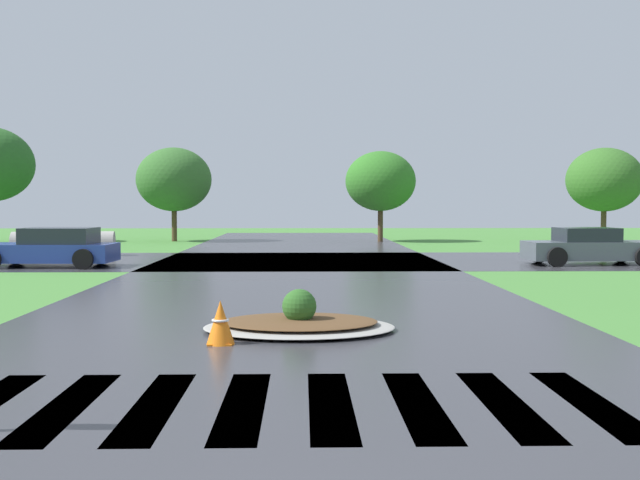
{
  "coord_description": "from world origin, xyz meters",
  "views": [
    {
      "loc": [
        0.16,
        -3.78,
        2.08
      ],
      "look_at": [
        0.51,
        11.54,
        1.35
      ],
      "focal_mm": 43.79,
      "sensor_mm": 36.0,
      "label": 1
    }
  ],
  "objects_px": {
    "car_blue_compact": "(589,247)",
    "traffic_cone": "(220,323)",
    "drainage_pipe_stack": "(64,244)",
    "car_dark_suv": "(51,248)",
    "median_island": "(299,323)"
  },
  "relations": [
    {
      "from": "car_blue_compact",
      "to": "car_dark_suv",
      "type": "distance_m",
      "value": 17.82
    },
    {
      "from": "drainage_pipe_stack",
      "to": "traffic_cone",
      "type": "relative_size",
      "value": 6.05
    },
    {
      "from": "car_dark_suv",
      "to": "drainage_pipe_stack",
      "type": "distance_m",
      "value": 5.31
    },
    {
      "from": "drainage_pipe_stack",
      "to": "traffic_cone",
      "type": "bearing_deg",
      "value": -67.08
    },
    {
      "from": "median_island",
      "to": "car_dark_suv",
      "type": "bearing_deg",
      "value": 122.29
    },
    {
      "from": "median_island",
      "to": "car_blue_compact",
      "type": "height_order",
      "value": "car_blue_compact"
    },
    {
      "from": "traffic_cone",
      "to": "drainage_pipe_stack",
      "type": "bearing_deg",
      "value": 112.92
    },
    {
      "from": "car_blue_compact",
      "to": "traffic_cone",
      "type": "bearing_deg",
      "value": -128.48
    },
    {
      "from": "car_blue_compact",
      "to": "drainage_pipe_stack",
      "type": "xyz_separation_m",
      "value": [
        -18.99,
        4.65,
        -0.1
      ]
    },
    {
      "from": "median_island",
      "to": "car_blue_compact",
      "type": "bearing_deg",
      "value": 53.98
    },
    {
      "from": "drainage_pipe_stack",
      "to": "traffic_cone",
      "type": "height_order",
      "value": "drainage_pipe_stack"
    },
    {
      "from": "median_island",
      "to": "drainage_pipe_stack",
      "type": "xyz_separation_m",
      "value": [
        -9.28,
        18.0,
        0.35
      ]
    },
    {
      "from": "car_blue_compact",
      "to": "traffic_cone",
      "type": "height_order",
      "value": "car_blue_compact"
    },
    {
      "from": "car_dark_suv",
      "to": "traffic_cone",
      "type": "height_order",
      "value": "car_dark_suv"
    },
    {
      "from": "car_blue_compact",
      "to": "drainage_pipe_stack",
      "type": "relative_size",
      "value": 1.1
    }
  ]
}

